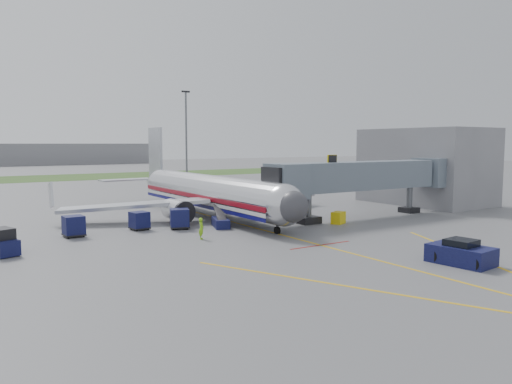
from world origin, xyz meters
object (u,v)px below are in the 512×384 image
pushback_tug (461,254)px  ramp_worker (201,228)px  baggage_tug (2,243)px  belt_loader (220,222)px  airliner (209,192)px

pushback_tug → ramp_worker: 20.30m
baggage_tug → belt_loader: size_ratio=0.74×
airliner → baggage_tug: (-21.70, -9.51, -1.77)m
belt_loader → ramp_worker: (-4.36, -4.63, 0.42)m
baggage_tug → ramp_worker: size_ratio=1.71×
pushback_tug → ramp_worker: size_ratio=2.34×
pushback_tug → baggage_tug: baggage_tug is taller
baggage_tug → belt_loader: bearing=6.7°
baggage_tug → airliner: bearing=23.7°
airliner → belt_loader: airliner is taller
airliner → baggage_tug: bearing=-156.3°
airliner → pushback_tug: 29.41m
airliner → ramp_worker: airliner is taller
baggage_tug → pushback_tug: bearing=-37.4°
airliner → belt_loader: bearing=-109.0°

